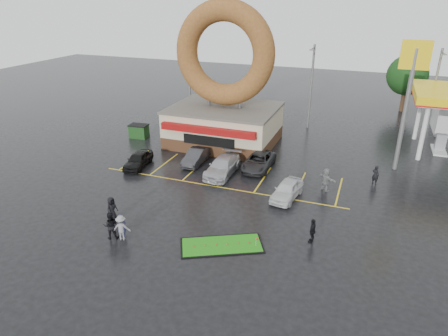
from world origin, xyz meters
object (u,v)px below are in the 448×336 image
(person_cameraman, at_px, (313,231))
(putting_green, at_px, (222,245))
(streetlight_right, at_px, (434,92))
(car_silver, at_px, (223,166))
(streetlight_left, at_px, (189,78))
(car_black, at_px, (138,160))
(shell_sign, at_px, (410,83))
(car_dgrey, at_px, (196,157))
(car_grey, at_px, (259,161))
(donut_shop, at_px, (224,99))
(car_white, at_px, (287,190))
(person_blue, at_px, (121,226))
(streetlight_mid, at_px, (311,85))
(dumpster, at_px, (139,131))

(person_cameraman, distance_m, putting_green, 5.51)
(streetlight_right, xyz_separation_m, car_silver, (-16.42, -16.14, -4.08))
(streetlight_left, xyz_separation_m, car_black, (2.22, -15.28, -4.13))
(shell_sign, height_order, car_dgrey, shell_sign)
(car_silver, bearing_deg, car_grey, 42.84)
(donut_shop, distance_m, car_dgrey, 7.04)
(car_black, height_order, car_white, car_white)
(donut_shop, bearing_deg, streetlight_right, 25.21)
(donut_shop, bearing_deg, person_blue, -89.50)
(person_cameraman, bearing_deg, streetlight_mid, -162.08)
(car_dgrey, relative_size, car_silver, 0.80)
(donut_shop, xyz_separation_m, streetlight_left, (-7.00, 6.95, 0.32))
(car_grey, xyz_separation_m, person_blue, (-4.88, -13.18, 0.12))
(donut_shop, xyz_separation_m, streetlight_right, (19.00, 8.95, 0.32))
(car_dgrey, distance_m, car_silver, 3.29)
(car_black, bearing_deg, donut_shop, 52.39)
(putting_green, bearing_deg, shell_sign, 58.37)
(car_black, xyz_separation_m, car_dgrey, (4.34, 2.44, -0.01))
(car_black, height_order, putting_green, car_black)
(car_dgrey, bearing_deg, streetlight_left, 115.09)
(streetlight_right, xyz_separation_m, car_black, (-23.78, -17.28, -4.13))
(person_blue, bearing_deg, streetlight_mid, 53.00)
(car_black, distance_m, car_silver, 7.45)
(car_grey, bearing_deg, putting_green, -84.31)
(car_silver, height_order, person_blue, person_blue)
(donut_shop, xyz_separation_m, car_white, (8.50, -9.47, -3.81))
(car_silver, bearing_deg, putting_green, -68.73)
(streetlight_mid, relative_size, person_blue, 5.85)
(car_silver, xyz_separation_m, dumpster, (-11.43, 5.54, -0.06))
(car_white, height_order, putting_green, car_white)
(dumpster, bearing_deg, person_cameraman, -37.30)
(putting_green, bearing_deg, car_black, 142.24)
(streetlight_mid, xyz_separation_m, car_dgrey, (-7.44, -13.84, -4.14))
(streetlight_mid, relative_size, car_grey, 1.93)
(car_black, bearing_deg, person_blue, -71.07)
(streetlight_left, height_order, dumpster, streetlight_left)
(car_dgrey, bearing_deg, car_silver, -25.34)
(shell_sign, relative_size, dumpster, 5.89)
(car_white, distance_m, person_blue, 12.03)
(donut_shop, height_order, car_grey, donut_shop)
(car_white, height_order, person_cameraman, person_cameraman)
(donut_shop, distance_m, dumpster, 9.78)
(car_silver, bearing_deg, car_dgrey, 157.27)
(car_grey, bearing_deg, streetlight_right, 44.91)
(streetlight_left, xyz_separation_m, car_grey, (12.04, -11.92, -4.13))
(streetlight_right, height_order, putting_green, streetlight_right)
(streetlight_right, height_order, car_dgrey, streetlight_right)
(streetlight_mid, bearing_deg, streetlight_left, -175.91)
(streetlight_left, relative_size, car_black, 2.36)
(shell_sign, relative_size, car_white, 2.74)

